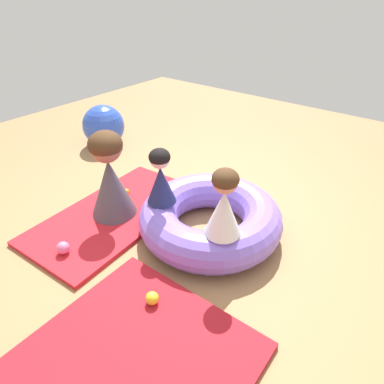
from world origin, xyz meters
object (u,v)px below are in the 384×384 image
at_px(play_ball_pink, 63,248).
at_px(exercise_ball_large, 104,126).
at_px(adult_seated, 110,176).
at_px(play_ball_orange, 126,192).
at_px(inflatable_cushion, 210,218).
at_px(child_in_white, 224,204).
at_px(play_ball_yellow, 152,298).
at_px(child_in_navy, 161,177).

relative_size(play_ball_pink, exercise_ball_large, 0.19).
bearing_deg(adult_seated, play_ball_orange, 51.33).
bearing_deg(inflatable_cushion, child_in_white, -132.72).
relative_size(inflatable_cushion, play_ball_yellow, 13.38).
bearing_deg(child_in_white, inflatable_cushion, 38.64).
bearing_deg(play_ball_pink, adult_seated, 10.28).
xyz_separation_m(child_in_white, exercise_ball_large, (0.94, 2.50, -0.32)).
relative_size(play_ball_orange, exercise_ball_large, 0.12).
xyz_separation_m(play_ball_yellow, play_ball_orange, (0.83, 1.16, -0.01)).
bearing_deg(play_ball_pink, inflatable_cushion, -37.44).
bearing_deg(play_ball_orange, play_ball_yellow, -125.56).
distance_m(inflatable_cushion, exercise_ball_large, 2.30).
bearing_deg(adult_seated, inflatable_cushion, -43.99).
bearing_deg(adult_seated, play_ball_yellow, -94.17).
xyz_separation_m(child_in_navy, adult_seated, (-0.10, 0.53, -0.13)).
distance_m(child_in_navy, adult_seated, 0.55).
relative_size(child_in_white, play_ball_yellow, 5.72).
bearing_deg(exercise_ball_large, child_in_white, -110.68).
bearing_deg(inflatable_cushion, child_in_navy, 126.25).
distance_m(child_in_navy, play_ball_orange, 0.85).
distance_m(child_in_navy, play_ball_yellow, 0.94).
height_order(child_in_navy, play_ball_pink, child_in_navy).
distance_m(child_in_white, adult_seated, 1.17).
bearing_deg(child_in_white, play_ball_orange, 72.01).
relative_size(inflatable_cushion, play_ball_orange, 18.38).
height_order(inflatable_cushion, exercise_ball_large, exercise_ball_large).
bearing_deg(inflatable_cushion, play_ball_yellow, -169.77).
bearing_deg(exercise_ball_large, inflatable_cushion, -106.86).
distance_m(inflatable_cushion, play_ball_orange, 1.00).
bearing_deg(play_ball_yellow, adult_seated, 61.56).
distance_m(play_ball_pink, play_ball_yellow, 0.90).
relative_size(child_in_navy, play_ball_yellow, 5.18).
bearing_deg(play_ball_yellow, exercise_ball_large, 56.59).
relative_size(child_in_navy, adult_seated, 0.59).
bearing_deg(play_ball_yellow, inflatable_cushion, 10.23).
relative_size(child_in_white, exercise_ball_large, 0.97).
relative_size(adult_seated, play_ball_yellow, 8.85).
bearing_deg(inflatable_cushion, adult_seated, 111.75).
bearing_deg(play_ball_orange, play_ball_pink, -164.23).
relative_size(play_ball_pink, play_ball_orange, 1.55).
distance_m(play_ball_pink, play_ball_orange, 0.94).
bearing_deg(child_in_navy, exercise_ball_large, -68.63).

